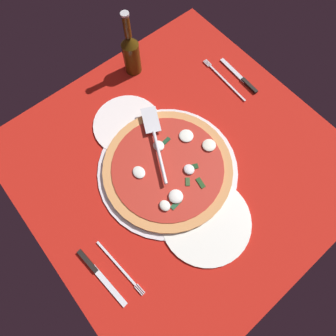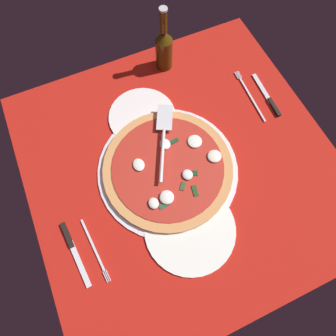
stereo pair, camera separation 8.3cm
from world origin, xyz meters
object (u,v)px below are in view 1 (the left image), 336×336
pizza_server (156,140)px  beer_bottle (131,52)px  pizza (168,168)px  dinner_plate_right (127,124)px  dinner_plate_left (206,220)px  place_setting_far (108,270)px  place_setting_near (233,80)px

pizza_server → beer_bottle: beer_bottle is taller
pizza → pizza_server: pizza_server is taller
dinner_plate_right → beer_bottle: bearing=-42.6°
dinner_plate_left → dinner_plate_right: (39.00, -1.47, 0.00)cm
pizza → place_setting_far: (-11.68, 30.37, -1.39)cm
dinner_plate_right → place_setting_near: 39.77cm
dinner_plate_left → place_setting_near: bearing=-53.4°
pizza_server → place_setting_near: (2.68, -36.28, -3.87)cm
dinner_plate_right → place_setting_far: bearing=136.8°
dinner_plate_left → place_setting_near: 50.00cm
place_setting_near → pizza_server: bearing=97.4°
pizza → place_setting_near: 40.12cm
dinner_plate_right → pizza: 20.52cm
dinner_plate_right → pizza: pizza is taller
dinner_plate_left → beer_bottle: size_ratio=1.12×
dinner_plate_left → place_setting_near: place_setting_near is taller
pizza → beer_bottle: bearing=-21.9°
beer_bottle → place_setting_far: bearing=137.0°
dinner_plate_left → dinner_plate_right: size_ratio=1.17×
place_setting_far → dinner_plate_left: bearing=71.2°
place_setting_far → beer_bottle: bearing=131.7°
place_setting_far → dinner_plate_right: bearing=131.5°
dinner_plate_right → pizza_server: (-11.89, -2.42, 3.74)cm
place_setting_near → dinner_plate_left: bearing=129.7°
dinner_plate_left → pizza_server: 27.64cm
place_setting_near → place_setting_far: same height
pizza → beer_bottle: 40.25cm
dinner_plate_left → place_setting_far: (6.84, 28.68, -0.15)cm
dinner_plate_right → pizza: size_ratio=0.56×
place_setting_near → beer_bottle: beer_bottle is taller
pizza → dinner_plate_right: bearing=0.6°
pizza_server → place_setting_far: 38.56cm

